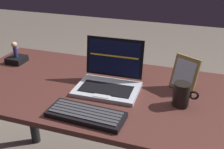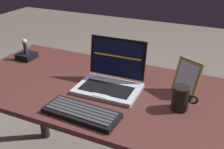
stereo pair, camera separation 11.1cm
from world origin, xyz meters
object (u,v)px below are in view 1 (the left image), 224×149
Objects in this scene: photo_frame at (185,74)px; figurine at (15,48)px; figurine_stand at (17,60)px; coffee_mug at (182,94)px; laptop_front at (109,79)px; external_keyboard at (86,114)px.

figurine is at bearing 178.89° from photo_frame.
coffee_mug is (0.95, -0.16, 0.03)m from figurine_stand.
laptop_front is at bearing -164.31° from photo_frame.
photo_frame is 1.53× the size of coffee_mug.
laptop_front is 0.62m from figurine.
figurine is at bearing 0.00° from figurine_stand.
figurine_stand is (-0.61, 0.11, -0.03)m from laptop_front.
laptop_front is 3.12× the size of figurine_stand.
coffee_mug is (0.95, -0.16, -0.04)m from figurine.
laptop_front is 0.26m from external_keyboard.
figurine is at bearing 170.44° from coffee_mug.
photo_frame reaches higher than external_keyboard.
figurine is (-0.61, 0.11, 0.04)m from laptop_front.
photo_frame is at bearing 15.69° from laptop_front.
external_keyboard is at bearing -134.25° from photo_frame.
figurine is at bearing 169.53° from laptop_front.
photo_frame is (0.34, 0.09, 0.04)m from laptop_front.
laptop_front is at bearing -10.47° from figurine_stand.
external_keyboard is 0.50m from photo_frame.
figurine_stand is (-0.60, 0.37, 0.01)m from external_keyboard.
laptop_front is 2.81× the size of coffee_mug.
figurine is 0.96m from coffee_mug.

